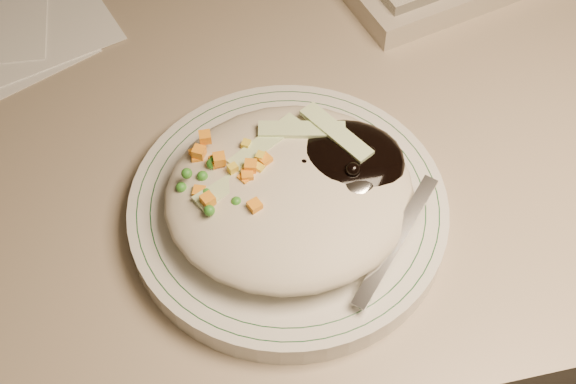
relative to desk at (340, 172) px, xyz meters
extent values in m
cube|color=gray|center=(0.00, 0.00, 0.18)|extent=(1.40, 0.70, 0.04)
cylinder|color=silver|center=(-0.10, -0.18, 0.21)|extent=(0.25, 0.25, 0.02)
torus|color=#144723|center=(-0.10, -0.18, 0.22)|extent=(0.24, 0.24, 0.00)
torus|color=#144723|center=(-0.10, -0.18, 0.22)|extent=(0.22, 0.22, 0.00)
ellipsoid|color=#BFB49B|center=(-0.10, -0.18, 0.24)|extent=(0.19, 0.18, 0.04)
ellipsoid|color=black|center=(-0.06, -0.17, 0.25)|extent=(0.10, 0.09, 0.03)
ellipsoid|color=orange|center=(-0.15, -0.16, 0.24)|extent=(0.08, 0.08, 0.02)
sphere|color=black|center=(-0.09, -0.17, 0.25)|extent=(0.01, 0.01, 0.01)
sphere|color=black|center=(-0.06, -0.16, 0.25)|extent=(0.01, 0.01, 0.01)
sphere|color=black|center=(-0.04, -0.17, 0.26)|extent=(0.01, 0.01, 0.01)
sphere|color=black|center=(-0.04, -0.16, 0.25)|extent=(0.01, 0.01, 0.01)
sphere|color=black|center=(-0.05, -0.19, 0.26)|extent=(0.01, 0.01, 0.01)
sphere|color=black|center=(-0.06, -0.17, 0.25)|extent=(0.01, 0.01, 0.01)
sphere|color=black|center=(-0.05, -0.16, 0.25)|extent=(0.01, 0.01, 0.01)
cube|color=orange|center=(-0.15, -0.16, 0.26)|extent=(0.01, 0.01, 0.01)
cube|color=orange|center=(-0.13, -0.18, 0.25)|extent=(0.01, 0.01, 0.01)
cube|color=orange|center=(-0.16, -0.14, 0.26)|extent=(0.01, 0.01, 0.01)
cube|color=orange|center=(-0.13, -0.17, 0.26)|extent=(0.01, 0.01, 0.01)
cube|color=orange|center=(-0.13, -0.17, 0.26)|extent=(0.01, 0.01, 0.01)
cube|color=orange|center=(-0.17, -0.14, 0.25)|extent=(0.01, 0.01, 0.01)
cube|color=orange|center=(-0.15, -0.16, 0.26)|extent=(0.01, 0.01, 0.01)
cube|color=orange|center=(-0.13, -0.18, 0.26)|extent=(0.01, 0.01, 0.01)
cube|color=orange|center=(-0.12, -0.16, 0.26)|extent=(0.01, 0.01, 0.01)
cube|color=orange|center=(-0.16, -0.13, 0.26)|extent=(0.01, 0.01, 0.01)
cube|color=orange|center=(-0.16, -0.19, 0.26)|extent=(0.01, 0.01, 0.01)
cube|color=orange|center=(-0.13, -0.20, 0.26)|extent=(0.01, 0.01, 0.01)
cube|color=orange|center=(-0.17, -0.18, 0.25)|extent=(0.01, 0.01, 0.01)
cube|color=orange|center=(-0.17, -0.14, 0.25)|extent=(0.01, 0.01, 0.01)
sphere|color=#388C28|center=(-0.13, -0.17, 0.25)|extent=(0.01, 0.01, 0.01)
sphere|color=#388C28|center=(-0.16, -0.20, 0.26)|extent=(0.01, 0.01, 0.01)
sphere|color=#388C28|center=(-0.16, -0.16, 0.26)|extent=(0.01, 0.01, 0.01)
sphere|color=#388C28|center=(-0.18, -0.16, 0.26)|extent=(0.01, 0.01, 0.01)
sphere|color=#388C28|center=(-0.14, -0.16, 0.25)|extent=(0.01, 0.01, 0.01)
sphere|color=#388C28|center=(-0.13, -0.19, 0.25)|extent=(0.01, 0.01, 0.01)
sphere|color=#388C28|center=(-0.15, -0.17, 0.25)|extent=(0.01, 0.01, 0.01)
sphere|color=#388C28|center=(-0.15, -0.19, 0.25)|extent=(0.01, 0.01, 0.01)
sphere|color=#388C28|center=(-0.18, -0.17, 0.25)|extent=(0.01, 0.01, 0.01)
sphere|color=#388C28|center=(-0.15, -0.16, 0.26)|extent=(0.01, 0.01, 0.01)
sphere|color=#388C28|center=(-0.16, -0.16, 0.26)|extent=(0.01, 0.01, 0.01)
sphere|color=#388C28|center=(-0.16, -0.18, 0.25)|extent=(0.01, 0.01, 0.01)
sphere|color=#388C28|center=(-0.14, -0.19, 0.26)|extent=(0.01, 0.01, 0.01)
sphere|color=#388C28|center=(-0.11, -0.14, 0.25)|extent=(0.01, 0.01, 0.01)
cube|color=yellow|center=(-0.14, -0.16, 0.25)|extent=(0.01, 0.01, 0.01)
cube|color=yellow|center=(-0.12, -0.17, 0.26)|extent=(0.01, 0.01, 0.01)
cube|color=yellow|center=(-0.15, -0.16, 0.25)|extent=(0.01, 0.01, 0.01)
cube|color=yellow|center=(-0.14, -0.17, 0.26)|extent=(0.01, 0.01, 0.01)
cube|color=yellow|center=(-0.15, -0.17, 0.25)|extent=(0.01, 0.01, 0.01)
cube|color=yellow|center=(-0.12, -0.16, 0.26)|extent=(0.01, 0.01, 0.01)
cube|color=yellow|center=(-0.13, -0.14, 0.26)|extent=(0.01, 0.01, 0.01)
cube|color=yellow|center=(-0.14, -0.17, 0.25)|extent=(0.01, 0.01, 0.01)
cube|color=#B2D18C|center=(-0.11, -0.14, 0.26)|extent=(0.07, 0.05, 0.00)
cube|color=#B2D18C|center=(-0.08, -0.14, 0.26)|extent=(0.07, 0.03, 0.00)
cube|color=#B2D18C|center=(-0.14, -0.17, 0.26)|extent=(0.07, 0.04, 0.00)
cube|color=#B2D18C|center=(-0.06, -0.15, 0.26)|extent=(0.05, 0.07, 0.00)
cube|color=#B2D18C|center=(-0.10, -0.19, 0.25)|extent=(0.07, 0.03, 0.00)
ellipsoid|color=silver|center=(-0.05, -0.19, 0.25)|extent=(0.06, 0.06, 0.01)
cube|color=silver|center=(-0.04, -0.24, 0.24)|extent=(0.09, 0.09, 0.03)
camera|label=1|loc=(-0.18, -0.53, 0.74)|focal=50.00mm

